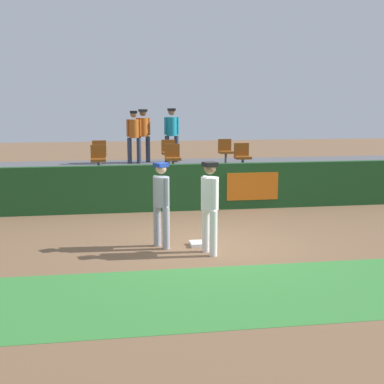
{
  "coord_description": "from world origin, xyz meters",
  "views": [
    {
      "loc": [
        -2.02,
        -10.98,
        3.09
      ],
      "look_at": [
        -0.06,
        1.08,
        1.0
      ],
      "focal_mm": 50.53,
      "sensor_mm": 36.0,
      "label": 1
    }
  ],
  "objects_px": {
    "seat_back_left": "(99,152)",
    "spectator_hooded": "(143,132)",
    "seat_front_left": "(98,157)",
    "seat_back_center": "(169,151)",
    "spectator_casual": "(172,131)",
    "seat_front_right": "(242,155)",
    "spectator_capped": "(134,133)",
    "seat_back_right": "(225,150)",
    "first_base": "(199,244)",
    "player_fielder_home": "(210,201)",
    "seat_front_center": "(173,156)",
    "player_runner_visitor": "(161,199)"
  },
  "relations": [
    {
      "from": "player_runner_visitor",
      "to": "seat_back_center",
      "type": "height_order",
      "value": "player_runner_visitor"
    },
    {
      "from": "seat_back_center",
      "to": "seat_back_left",
      "type": "bearing_deg",
      "value": -180.0
    },
    {
      "from": "seat_back_center",
      "to": "spectator_hooded",
      "type": "relative_size",
      "value": 0.45
    },
    {
      "from": "seat_back_right",
      "to": "seat_back_center",
      "type": "relative_size",
      "value": 1.0
    },
    {
      "from": "seat_front_left",
      "to": "seat_front_right",
      "type": "bearing_deg",
      "value": 0.0
    },
    {
      "from": "spectator_capped",
      "to": "seat_front_right",
      "type": "bearing_deg",
      "value": 149.4
    },
    {
      "from": "spectator_capped",
      "to": "first_base",
      "type": "bearing_deg",
      "value": 102.57
    },
    {
      "from": "spectator_casual",
      "to": "seat_front_right",
      "type": "bearing_deg",
      "value": 123.34
    },
    {
      "from": "seat_back_center",
      "to": "spectator_casual",
      "type": "relative_size",
      "value": 0.45
    },
    {
      "from": "seat_back_center",
      "to": "seat_front_right",
      "type": "xyz_separation_m",
      "value": [
        2.09,
        -1.8,
        0.0
      ]
    },
    {
      "from": "player_fielder_home",
      "to": "first_base",
      "type": "bearing_deg",
      "value": 172.54
    },
    {
      "from": "seat_front_right",
      "to": "spectator_capped",
      "type": "relative_size",
      "value": 0.47
    },
    {
      "from": "spectator_capped",
      "to": "spectator_casual",
      "type": "bearing_deg",
      "value": -164.39
    },
    {
      "from": "seat_back_left",
      "to": "spectator_capped",
      "type": "xyz_separation_m",
      "value": [
        1.18,
        0.54,
        0.57
      ]
    },
    {
      "from": "player_fielder_home",
      "to": "spectator_casual",
      "type": "distance_m",
      "value": 8.5
    },
    {
      "from": "player_runner_visitor",
      "to": "spectator_capped",
      "type": "height_order",
      "value": "spectator_capped"
    },
    {
      "from": "seat_front_right",
      "to": "spectator_capped",
      "type": "distance_m",
      "value": 4.02
    },
    {
      "from": "first_base",
      "to": "spectator_capped",
      "type": "xyz_separation_m",
      "value": [
        -0.95,
        7.57,
        1.92
      ]
    },
    {
      "from": "spectator_hooded",
      "to": "spectator_capped",
      "type": "distance_m",
      "value": 0.42
    },
    {
      "from": "player_runner_visitor",
      "to": "seat_back_center",
      "type": "xyz_separation_m",
      "value": [
        1.0,
        7.03,
        0.35
      ]
    },
    {
      "from": "seat_back_right",
      "to": "seat_front_left",
      "type": "relative_size",
      "value": 1.0
    },
    {
      "from": "seat_back_right",
      "to": "spectator_capped",
      "type": "bearing_deg",
      "value": 170.04
    },
    {
      "from": "spectator_hooded",
      "to": "spectator_casual",
      "type": "bearing_deg",
      "value": 164.74
    },
    {
      "from": "seat_back_left",
      "to": "player_fielder_home",
      "type": "bearing_deg",
      "value": -73.8
    },
    {
      "from": "player_runner_visitor",
      "to": "seat_back_left",
      "type": "relative_size",
      "value": 2.15
    },
    {
      "from": "seat_front_center",
      "to": "seat_back_left",
      "type": "bearing_deg",
      "value": 140.99
    },
    {
      "from": "player_fielder_home",
      "to": "seat_back_left",
      "type": "distance_m",
      "value": 7.99
    },
    {
      "from": "first_base",
      "to": "spectator_hooded",
      "type": "bearing_deg",
      "value": 94.5
    },
    {
      "from": "player_fielder_home",
      "to": "spectator_capped",
      "type": "height_order",
      "value": "spectator_capped"
    },
    {
      "from": "player_fielder_home",
      "to": "seat_front_center",
      "type": "distance_m",
      "value": 5.87
    },
    {
      "from": "seat_front_left",
      "to": "spectator_casual",
      "type": "xyz_separation_m",
      "value": [
        2.53,
        2.58,
        0.62
      ]
    },
    {
      "from": "player_fielder_home",
      "to": "seat_front_center",
      "type": "bearing_deg",
      "value": 164.24
    },
    {
      "from": "seat_front_center",
      "to": "spectator_capped",
      "type": "height_order",
      "value": "spectator_capped"
    },
    {
      "from": "first_base",
      "to": "spectator_hooded",
      "type": "distance_m",
      "value": 8.09
    },
    {
      "from": "seat_front_center",
      "to": "spectator_casual",
      "type": "relative_size",
      "value": 0.45
    },
    {
      "from": "player_fielder_home",
      "to": "seat_front_left",
      "type": "relative_size",
      "value": 2.23
    },
    {
      "from": "seat_front_right",
      "to": "seat_front_center",
      "type": "distance_m",
      "value": 2.18
    },
    {
      "from": "player_runner_visitor",
      "to": "spectator_capped",
      "type": "relative_size",
      "value": 1.0
    },
    {
      "from": "seat_back_left",
      "to": "seat_front_center",
      "type": "relative_size",
      "value": 1.0
    },
    {
      "from": "seat_front_right",
      "to": "spectator_casual",
      "type": "bearing_deg",
      "value": 126.22
    },
    {
      "from": "player_fielder_home",
      "to": "player_runner_visitor",
      "type": "distance_m",
      "value": 1.11
    },
    {
      "from": "first_base",
      "to": "seat_back_right",
      "type": "distance_m",
      "value": 7.47
    },
    {
      "from": "spectator_capped",
      "to": "spectator_casual",
      "type": "height_order",
      "value": "spectator_casual"
    },
    {
      "from": "seat_front_right",
      "to": "seat_front_center",
      "type": "relative_size",
      "value": 1.0
    },
    {
      "from": "seat_back_left",
      "to": "seat_back_center",
      "type": "distance_m",
      "value": 2.32
    },
    {
      "from": "seat_front_left",
      "to": "spectator_capped",
      "type": "bearing_deg",
      "value": 62.86
    },
    {
      "from": "seat_back_left",
      "to": "spectator_hooded",
      "type": "xyz_separation_m",
      "value": [
        1.52,
        0.8,
        0.6
      ]
    },
    {
      "from": "seat_back_center",
      "to": "seat_front_left",
      "type": "bearing_deg",
      "value": -142.34
    },
    {
      "from": "seat_front_left",
      "to": "seat_back_center",
      "type": "height_order",
      "value": "same"
    },
    {
      "from": "first_base",
      "to": "spectator_hooded",
      "type": "height_order",
      "value": "spectator_hooded"
    }
  ]
}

